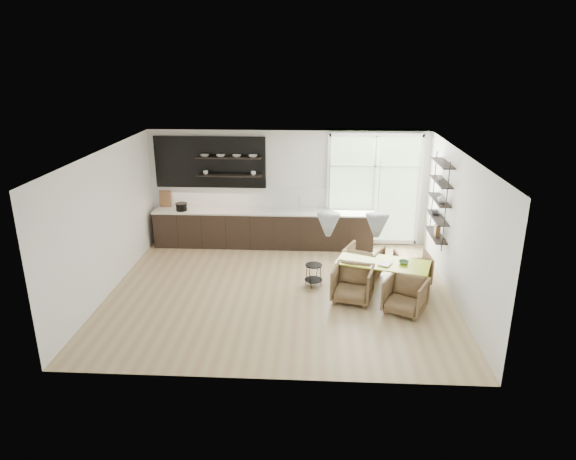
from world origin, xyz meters
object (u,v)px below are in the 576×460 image
object	(u,v)px
armchair_back_left	(363,262)
armchair_front_right	(405,296)
armchair_front_left	(353,284)
wire_stool	(314,272)
armchair_back_right	(412,268)
dining_table	(383,264)

from	to	relation	value
armchair_back_left	armchair_front_right	xyz separation A→B (m)	(0.66, -1.60, -0.02)
armchair_front_left	wire_stool	size ratio (longest dim) A/B	1.63
armchair_back_left	armchair_back_right	world-z (taller)	armchair_back_left
armchair_front_left	armchair_front_right	world-z (taller)	armchair_front_left
armchair_back_right	armchair_front_right	distance (m)	1.43
dining_table	armchair_front_left	distance (m)	0.79
dining_table	armchair_back_right	distance (m)	0.93
armchair_back_left	armchair_back_right	distance (m)	1.04
armchair_front_right	wire_stool	size ratio (longest dim) A/B	1.55
armchair_front_left	wire_stool	xyz separation A→B (m)	(-0.78, 0.64, -0.05)
armchair_back_left	wire_stool	size ratio (longest dim) A/B	1.62
wire_stool	dining_table	bearing A→B (deg)	-9.41
armchair_back_right	armchair_front_right	xyz separation A→B (m)	(-0.37, -1.38, 0.01)
armchair_front_left	armchair_front_right	xyz separation A→B (m)	(0.97, -0.44, -0.02)
dining_table	armchair_back_right	bearing A→B (deg)	54.69
armchair_back_left	armchair_front_left	bearing A→B (deg)	99.20
dining_table	wire_stool	xyz separation A→B (m)	(-1.41, 0.23, -0.32)
armchair_front_right	wire_stool	xyz separation A→B (m)	(-1.75, 1.07, -0.03)
armchair_front_left	wire_stool	world-z (taller)	armchair_front_left
wire_stool	armchair_back_left	bearing A→B (deg)	25.67
armchair_back_left	armchair_front_left	distance (m)	1.20
armchair_back_left	wire_stool	world-z (taller)	armchair_back_left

